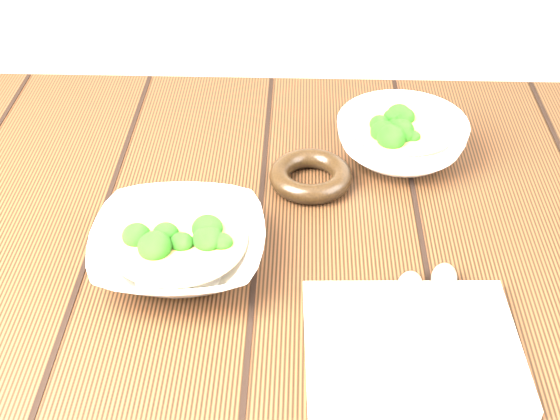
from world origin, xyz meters
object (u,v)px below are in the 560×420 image
Objects in this scene: soup_bowl_front at (179,247)px; napkin at (412,345)px; soup_bowl_back at (401,138)px; trivet at (311,176)px; table at (275,303)px.

soup_bowl_front is 0.93× the size of napkin.
soup_bowl_back is 0.14m from trivet.
trivet is 0.50× the size of napkin.
napkin is (0.11, -0.29, -0.01)m from trivet.
napkin reaches higher than table.
trivet reaches higher than napkin.
soup_bowl_back reaches higher than soup_bowl_front.
table is 0.29m from soup_bowl_back.
soup_bowl_back is (0.28, 0.24, 0.00)m from soup_bowl_front.
trivet is (-0.12, -0.07, -0.02)m from soup_bowl_back.
table is 0.18m from trivet.
table is at bearing -133.90° from soup_bowl_back.
trivet is at bearing 108.03° from napkin.
soup_bowl_front is 0.36m from soup_bowl_back.
napkin is (0.26, -0.12, -0.02)m from soup_bowl_front.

